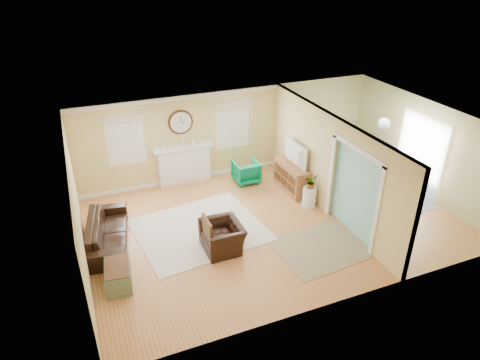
# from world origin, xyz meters

# --- Properties ---
(floor) EXTENTS (9.00, 9.00, 0.00)m
(floor) POSITION_xyz_m (0.00, 0.00, 0.00)
(floor) COLOR #A76C37
(floor) RESTS_ON ground
(wall_back) EXTENTS (9.00, 0.02, 2.60)m
(wall_back) POSITION_xyz_m (0.00, 3.00, 1.30)
(wall_back) COLOR tan
(wall_back) RESTS_ON ground
(wall_front) EXTENTS (9.00, 0.02, 2.60)m
(wall_front) POSITION_xyz_m (0.00, -3.00, 1.30)
(wall_front) COLOR tan
(wall_front) RESTS_ON ground
(wall_left) EXTENTS (0.02, 6.00, 2.60)m
(wall_left) POSITION_xyz_m (-4.50, 0.00, 1.30)
(wall_left) COLOR tan
(wall_left) RESTS_ON ground
(wall_right) EXTENTS (0.02, 6.00, 2.60)m
(wall_right) POSITION_xyz_m (4.50, 0.00, 1.30)
(wall_right) COLOR tan
(wall_right) RESTS_ON ground
(ceiling) EXTENTS (9.00, 6.00, 0.02)m
(ceiling) POSITION_xyz_m (0.00, 0.00, 2.60)
(ceiling) COLOR white
(ceiling) RESTS_ON wall_back
(partition) EXTENTS (0.17, 6.00, 2.60)m
(partition) POSITION_xyz_m (1.51, 0.28, 1.36)
(partition) COLOR tan
(partition) RESTS_ON ground
(fireplace) EXTENTS (1.70, 0.30, 1.17)m
(fireplace) POSITION_xyz_m (-1.50, 2.88, 0.60)
(fireplace) COLOR white
(fireplace) RESTS_ON ground
(wall_clock) EXTENTS (0.70, 0.07, 0.70)m
(wall_clock) POSITION_xyz_m (-1.50, 2.97, 1.85)
(wall_clock) COLOR #4F2C13
(wall_clock) RESTS_ON wall_back
(window_left) EXTENTS (1.05, 0.13, 1.42)m
(window_left) POSITION_xyz_m (-3.05, 2.95, 1.66)
(window_left) COLOR white
(window_left) RESTS_ON wall_back
(window_right) EXTENTS (1.05, 0.13, 1.42)m
(window_right) POSITION_xyz_m (0.05, 2.95, 1.66)
(window_right) COLOR white
(window_right) RESTS_ON wall_back
(french_doors) EXTENTS (0.06, 1.70, 2.20)m
(french_doors) POSITION_xyz_m (4.45, 0.00, 1.10)
(french_doors) COLOR white
(french_doors) RESTS_ON ground
(pendant) EXTENTS (0.30, 0.30, 0.55)m
(pendant) POSITION_xyz_m (3.00, 0.00, 2.20)
(pendant) COLOR gold
(pendant) RESTS_ON ceiling
(rug_cream) EXTENTS (3.25, 2.91, 0.02)m
(rug_cream) POSITION_xyz_m (-1.86, 0.36, 0.01)
(rug_cream) COLOR beige
(rug_cream) RESTS_ON floor
(rug_jute) EXTENTS (2.16, 1.82, 0.01)m
(rug_jute) POSITION_xyz_m (0.51, -1.40, 0.01)
(rug_jute) COLOR #9E845F
(rug_jute) RESTS_ON floor
(rug_grey) EXTENTS (2.32, 2.90, 0.01)m
(rug_grey) POSITION_xyz_m (3.25, 0.35, 0.01)
(rug_grey) COLOR gray
(rug_grey) RESTS_ON floor
(sofa) EXTENTS (1.19, 2.29, 0.64)m
(sofa) POSITION_xyz_m (-3.97, 0.62, 0.32)
(sofa) COLOR black
(sofa) RESTS_ON floor
(eames_chair) EXTENTS (0.86, 0.99, 0.64)m
(eames_chair) POSITION_xyz_m (-1.58, -0.55, 0.32)
(eames_chair) COLOR black
(eames_chair) RESTS_ON floor
(green_chair) EXTENTS (0.71, 0.73, 0.65)m
(green_chair) POSITION_xyz_m (0.18, 2.24, 0.33)
(green_chair) COLOR #00644A
(green_chair) RESTS_ON floor
(trunk) EXTENTS (0.59, 0.87, 0.48)m
(trunk) POSITION_xyz_m (-3.95, -0.91, 0.24)
(trunk) COLOR slate
(trunk) RESTS_ON floor
(credenza) EXTENTS (0.47, 1.39, 0.80)m
(credenza) POSITION_xyz_m (1.19, 1.31, 0.40)
(credenza) COLOR brown
(credenza) RESTS_ON floor
(tv) EXTENTS (0.16, 1.10, 0.63)m
(tv) POSITION_xyz_m (1.18, 1.31, 1.12)
(tv) COLOR black
(tv) RESTS_ON credenza
(garden_stool) EXTENTS (0.37, 0.37, 0.54)m
(garden_stool) POSITION_xyz_m (1.21, 0.34, 0.27)
(garden_stool) COLOR white
(garden_stool) RESTS_ON floor
(potted_plant) EXTENTS (0.43, 0.41, 0.38)m
(potted_plant) POSITION_xyz_m (1.21, 0.34, 0.73)
(potted_plant) COLOR #337F33
(potted_plant) RESTS_ON garden_stool
(dining_table) EXTENTS (1.18, 1.96, 0.67)m
(dining_table) POSITION_xyz_m (3.25, 0.35, 0.33)
(dining_table) COLOR #4F2C13
(dining_table) RESTS_ON floor
(dining_chair_n) EXTENTS (0.50, 0.50, 1.03)m
(dining_chair_n) POSITION_xyz_m (3.26, 1.37, 0.60)
(dining_chair_n) COLOR gray
(dining_chair_n) RESTS_ON floor
(dining_chair_s) EXTENTS (0.47, 0.47, 0.86)m
(dining_chair_s) POSITION_xyz_m (3.30, -0.75, 0.50)
(dining_chair_s) COLOR gray
(dining_chair_s) RESTS_ON floor
(dining_chair_w) EXTENTS (0.47, 0.47, 0.93)m
(dining_chair_w) POSITION_xyz_m (2.55, 0.40, 0.55)
(dining_chair_w) COLOR white
(dining_chair_w) RESTS_ON floor
(dining_chair_e) EXTENTS (0.50, 0.50, 1.04)m
(dining_chair_e) POSITION_xyz_m (3.91, 0.40, 0.62)
(dining_chair_e) COLOR gray
(dining_chair_e) RESTS_ON floor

